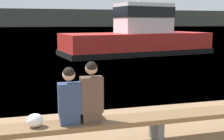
# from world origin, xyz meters

# --- Properties ---
(water_surface) EXTENTS (240.00, 240.00, 0.00)m
(water_surface) POSITION_xyz_m (0.00, 125.35, 0.00)
(water_surface) COLOR teal
(water_surface) RESTS_ON ground
(far_shoreline) EXTENTS (600.00, 12.00, 8.26)m
(far_shoreline) POSITION_xyz_m (0.00, 140.37, 4.13)
(far_shoreline) COLOR #4C4C42
(far_shoreline) RESTS_ON ground
(bench_main) EXTENTS (8.77, 0.49, 0.49)m
(bench_main) POSITION_xyz_m (-0.42, 3.31, 0.41)
(bench_main) COLOR brown
(bench_main) RESTS_ON ground
(person_left) EXTENTS (0.37, 0.42, 0.97)m
(person_left) POSITION_xyz_m (-2.00, 3.32, 0.91)
(person_left) COLOR navy
(person_left) RESTS_ON bench_main
(person_right) EXTENTS (0.37, 0.42, 1.05)m
(person_right) POSITION_xyz_m (-1.63, 3.32, 0.94)
(person_right) COLOR #4C382D
(person_right) RESTS_ON bench_main
(shopping_bag) EXTENTS (0.27, 0.24, 0.22)m
(shopping_bag) POSITION_xyz_m (-2.57, 3.29, 0.60)
(shopping_bag) COLOR white
(shopping_bag) RESTS_ON bench_main
(tugboat_red) EXTENTS (10.81, 5.43, 6.88)m
(tugboat_red) POSITION_xyz_m (4.22, 16.98, 1.07)
(tugboat_red) COLOR red
(tugboat_red) RESTS_ON water_surface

